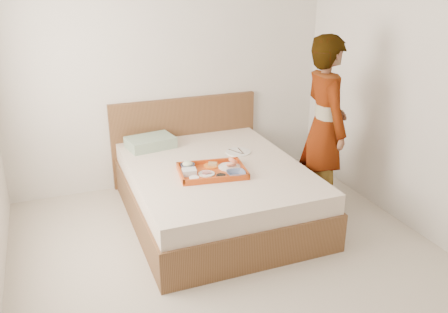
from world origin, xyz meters
TOP-DOWN VIEW (x-y plane):
  - ground at (0.00, 0.00)m, footprint 3.50×4.00m
  - wall_back at (0.00, 2.00)m, footprint 3.50×0.01m
  - wall_right at (1.75, 0.00)m, footprint 0.01×4.00m
  - bed at (0.14, 1.00)m, footprint 1.65×2.00m
  - headboard at (0.14, 1.97)m, footprint 1.65×0.06m
  - pillow at (-0.32, 1.70)m, footprint 0.51×0.39m
  - tray at (0.04, 0.83)m, footprint 0.65×0.51m
  - prawn_plate at (0.23, 0.87)m, footprint 0.23×0.23m
  - navy_bowl_big at (0.21, 0.67)m, footprint 0.19×0.19m
  - sauce_dish at (0.07, 0.67)m, footprint 0.10×0.10m
  - meat_plate at (-0.02, 0.80)m, footprint 0.17×0.17m
  - bread_plate at (0.08, 0.96)m, footprint 0.16×0.16m
  - salad_bowl at (-0.14, 0.99)m, footprint 0.15×0.15m
  - plastic_tub at (-0.17, 0.85)m, footprint 0.14×0.12m
  - cheese_round at (-0.16, 0.72)m, footprint 0.10×0.10m
  - dinner_plate at (0.47, 1.23)m, footprint 0.28×0.28m
  - person at (1.15, 0.76)m, footprint 0.49×0.68m

SIDE VIEW (x-z plane):
  - ground at x=0.00m, z-range -0.01..0.01m
  - bed at x=0.14m, z-range 0.00..0.53m
  - headboard at x=0.14m, z-range 0.00..0.95m
  - dinner_plate at x=0.47m, z-range 0.53..0.54m
  - meat_plate at x=-0.02m, z-range 0.55..0.56m
  - bread_plate at x=0.08m, z-range 0.55..0.56m
  - prawn_plate at x=0.23m, z-range 0.55..0.56m
  - tray at x=0.04m, z-range 0.53..0.58m
  - cheese_round at x=-0.16m, z-range 0.55..0.58m
  - sauce_dish at x=0.07m, z-range 0.55..0.58m
  - salad_bowl at x=-0.14m, z-range 0.55..0.59m
  - navy_bowl_big at x=0.21m, z-range 0.55..0.59m
  - plastic_tub at x=-0.17m, z-range 0.55..0.60m
  - pillow at x=-0.32m, z-range 0.53..0.64m
  - person at x=1.15m, z-range 0.00..1.72m
  - wall_back at x=0.00m, z-range 0.00..2.60m
  - wall_right at x=1.75m, z-range 0.00..2.60m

